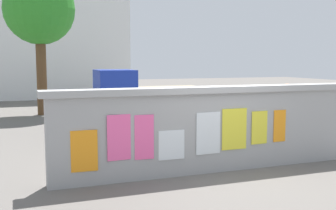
{
  "coord_description": "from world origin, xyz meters",
  "views": [
    {
      "loc": [
        -3.6,
        -6.99,
        2.15
      ],
      "look_at": [
        0.14,
        2.93,
        0.99
      ],
      "focal_mm": 43.58,
      "sensor_mm": 36.0,
      "label": 1
    }
  ],
  "objects_px": {
    "auto_rickshaw_truck": "(144,98)",
    "bicycle_far": "(132,142)",
    "person_walking": "(286,110)",
    "motorcycle": "(101,125)",
    "tree_roadside": "(39,11)",
    "bicycle_near": "(222,130)"
  },
  "relations": [
    {
      "from": "auto_rickshaw_truck",
      "to": "bicycle_far",
      "type": "relative_size",
      "value": 2.13
    },
    {
      "from": "bicycle_near",
      "to": "tree_roadside",
      "type": "height_order",
      "value": "tree_roadside"
    },
    {
      "from": "motorcycle",
      "to": "tree_roadside",
      "type": "distance_m",
      "value": 7.44
    },
    {
      "from": "bicycle_near",
      "to": "auto_rickshaw_truck",
      "type": "bearing_deg",
      "value": 103.71
    },
    {
      "from": "motorcycle",
      "to": "person_walking",
      "type": "xyz_separation_m",
      "value": [
        3.96,
        -2.45,
        0.52
      ]
    },
    {
      "from": "motorcycle",
      "to": "person_walking",
      "type": "distance_m",
      "value": 4.68
    },
    {
      "from": "tree_roadside",
      "to": "auto_rickshaw_truck",
      "type": "bearing_deg",
      "value": -51.4
    },
    {
      "from": "motorcycle",
      "to": "bicycle_far",
      "type": "bearing_deg",
      "value": -80.92
    },
    {
      "from": "auto_rickshaw_truck",
      "to": "motorcycle",
      "type": "height_order",
      "value": "auto_rickshaw_truck"
    },
    {
      "from": "motorcycle",
      "to": "person_walking",
      "type": "relative_size",
      "value": 1.17
    },
    {
      "from": "auto_rickshaw_truck",
      "to": "bicycle_far",
      "type": "height_order",
      "value": "auto_rickshaw_truck"
    },
    {
      "from": "auto_rickshaw_truck",
      "to": "bicycle_near",
      "type": "distance_m",
      "value": 3.93
    },
    {
      "from": "bicycle_near",
      "to": "person_walking",
      "type": "height_order",
      "value": "person_walking"
    },
    {
      "from": "bicycle_far",
      "to": "person_walking",
      "type": "bearing_deg",
      "value": -8.43
    },
    {
      "from": "auto_rickshaw_truck",
      "to": "bicycle_far",
      "type": "bearing_deg",
      "value": -110.42
    },
    {
      "from": "bicycle_far",
      "to": "motorcycle",
      "type": "bearing_deg",
      "value": 99.08
    },
    {
      "from": "motorcycle",
      "to": "person_walking",
      "type": "height_order",
      "value": "person_walking"
    },
    {
      "from": "bicycle_far",
      "to": "person_walking",
      "type": "xyz_separation_m",
      "value": [
        3.65,
        -0.54,
        0.62
      ]
    },
    {
      "from": "person_walking",
      "to": "bicycle_far",
      "type": "bearing_deg",
      "value": 171.57
    },
    {
      "from": "bicycle_far",
      "to": "auto_rickshaw_truck",
      "type": "bearing_deg",
      "value": 69.58
    },
    {
      "from": "bicycle_near",
      "to": "bicycle_far",
      "type": "relative_size",
      "value": 1.0
    },
    {
      "from": "auto_rickshaw_truck",
      "to": "bicycle_near",
      "type": "relative_size",
      "value": 2.14
    }
  ]
}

